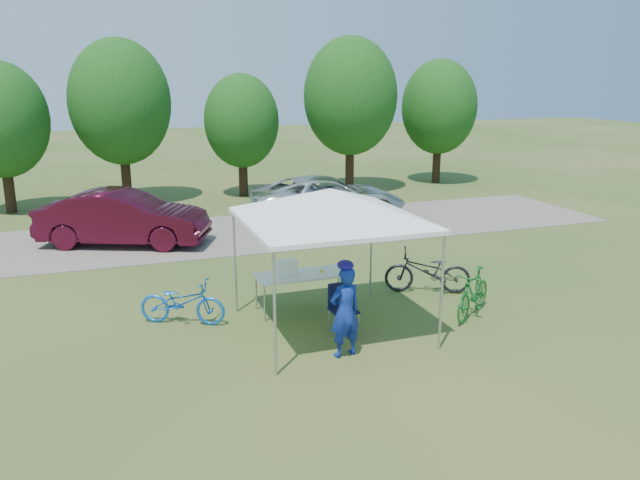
% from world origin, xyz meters
% --- Properties ---
extents(ground, '(100.00, 100.00, 0.00)m').
position_xyz_m(ground, '(0.00, 0.00, 0.00)').
color(ground, '#2D5119').
rests_on(ground, ground).
extents(gravel_strip, '(24.00, 5.00, 0.02)m').
position_xyz_m(gravel_strip, '(0.00, 8.00, 0.01)').
color(gravel_strip, gray).
rests_on(gravel_strip, ground).
extents(canopy, '(4.53, 4.53, 3.00)m').
position_xyz_m(canopy, '(0.00, 0.00, 2.65)').
color(canopy, '#A5A5AA').
rests_on(canopy, ground).
extents(treeline, '(24.89, 4.28, 6.30)m').
position_xyz_m(treeline, '(-0.29, 14.05, 3.53)').
color(treeline, '#382314').
rests_on(treeline, ground).
extents(folding_table, '(1.92, 0.80, 0.79)m').
position_xyz_m(folding_table, '(-0.18, 1.12, 0.75)').
color(folding_table, white).
rests_on(folding_table, ground).
extents(folding_chair, '(0.50, 0.51, 0.92)m').
position_xyz_m(folding_chair, '(0.18, -0.13, 0.54)').
color(folding_chair, black).
rests_on(folding_chair, ground).
extents(cooler, '(0.43, 0.29, 0.31)m').
position_xyz_m(cooler, '(-0.54, 1.12, 0.95)').
color(cooler, white).
rests_on(cooler, folding_table).
extents(ice_cream_cup, '(0.08, 0.08, 0.06)m').
position_xyz_m(ice_cream_cup, '(0.20, 1.07, 0.82)').
color(ice_cream_cup, yellow).
rests_on(ice_cream_cup, folding_table).
extents(cyclist, '(0.65, 0.49, 1.60)m').
position_xyz_m(cyclist, '(-0.18, -1.18, 0.80)').
color(cyclist, navy).
rests_on(cyclist, ground).
extents(bike_blue, '(1.78, 1.29, 0.89)m').
position_xyz_m(bike_blue, '(-2.62, 1.22, 0.45)').
color(bike_blue, blue).
rests_on(bike_blue, ground).
extents(bike_green, '(1.57, 1.33, 0.97)m').
position_xyz_m(bike_green, '(2.93, -0.33, 0.49)').
color(bike_green, '#166723').
rests_on(bike_green, ground).
extents(bike_dark, '(2.00, 1.40, 1.00)m').
position_xyz_m(bike_dark, '(2.76, 1.22, 0.50)').
color(bike_dark, black).
rests_on(bike_dark, ground).
extents(minivan, '(5.45, 3.04, 1.44)m').
position_xyz_m(minivan, '(3.23, 8.91, 0.74)').
color(minivan, silver).
rests_on(minivan, gravel_strip).
extents(sedan, '(4.99, 3.35, 1.55)m').
position_xyz_m(sedan, '(-3.40, 7.74, 0.80)').
color(sedan, '#420B1C').
rests_on(sedan, gravel_strip).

